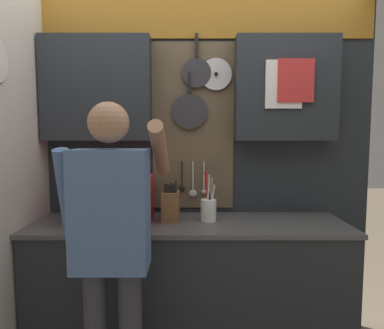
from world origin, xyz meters
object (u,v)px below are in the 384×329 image
knife_block (172,206)px  person (113,235)px  utensil_crock (210,208)px  microwave (114,199)px

knife_block → person: (-0.27, -0.57, -0.03)m
utensil_crock → knife_block: bearing=-179.6°
microwave → utensil_crock: (0.65, 0.00, -0.06)m
microwave → utensil_crock: bearing=0.2°
microwave → utensil_crock: 0.66m
knife_block → utensil_crock: utensil_crock is taller
utensil_crock → person: size_ratio=0.21×
knife_block → person: bearing=-115.1°
knife_block → person: person is taller
microwave → knife_block: (0.40, 0.00, -0.05)m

